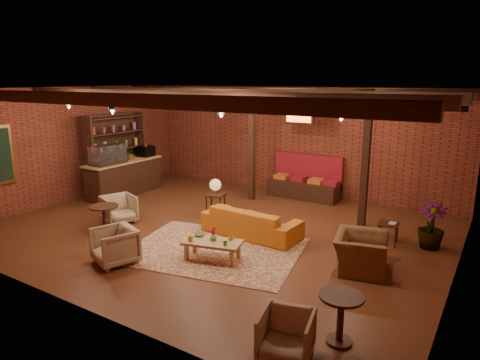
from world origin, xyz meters
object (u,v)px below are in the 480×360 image
Objects in this scene: side_table_book at (389,225)px; plant_tall at (436,181)px; round_table_left at (104,215)px; coffee_table at (212,243)px; armchair_a at (119,208)px; armchair_right at (361,247)px; armchair_far at (286,333)px; sofa at (251,222)px; round_table_right at (341,311)px; side_table_lamp at (215,188)px; armchair_b at (115,244)px.

side_table_book is 1.30m from plant_tall.
round_table_left is at bearing -153.09° from side_table_book.
round_table_left is at bearing -176.94° from coffee_table.
coffee_table is 2.53× the size of side_table_book.
round_table_left is at bearing -133.95° from armchair_a.
armchair_right reaches higher than armchair_far.
sofa is 4.64× the size of side_table_book.
armchair_a reaches higher than sofa.
side_table_book is at bearing 44.85° from coffee_table.
plant_tall is at bearing 39.61° from coffee_table.
sofa is 2.92m from side_table_book.
plant_tall is (0.46, 4.14, 0.98)m from round_table_right.
armchair_a is 5.79m from armchair_right.
round_table_right reaches higher than coffee_table.
side_table_lamp reaches higher than coffee_table.
round_table_left is at bearing -117.44° from side_table_lamp.
armchair_b reaches higher than armchair_far.
coffee_table is 1.76× the size of round_table_right.
sofa is 3.31m from armchair_a.
armchair_far is at bearing -100.95° from plant_tall.
armchair_far is (5.74, -2.51, -0.04)m from armchair_a.
side_table_lamp reaches higher than armchair_right.
armchair_far is (5.40, -1.78, -0.12)m from round_table_left.
side_table_lamp is at bearing 112.26° from armchair_b.
sofa is 1.84× the size of coffee_table.
side_table_lamp is at bearing 121.68° from armchair_far.
side_table_book is at bearing -154.74° from sofa.
armchair_a reaches higher than armchair_far.
round_table_right reaches higher than sofa.
coffee_table is at bearing 156.98° from round_table_right.
armchair_b is (0.12, -3.44, -0.34)m from side_table_lamp.
side_table_book is (2.67, 2.65, 0.08)m from coffee_table.
armchair_b reaches higher than round_table_right.
round_table_right is at bearing -10.84° from round_table_left.
round_table_left is 5.56m from armchair_right.
round_table_right is (0.33, -3.93, 0.03)m from side_table_book.
armchair_right reaches higher than armchair_a.
sofa is at bearing 91.15° from coffee_table.
armchair_a is at bearing 82.57° from armchair_right.
coffee_table is at bearing 3.06° from round_table_left.
plant_tall is at bearing 59.28° from armchair_b.
armchair_b is at bearing -113.22° from armchair_a.
side_table_book is at bearing 76.01° from armchair_far.
sofa is at bearing 30.70° from round_table_left.
armchair_far reaches higher than coffee_table.
side_table_lamp is 2.80m from round_table_left.
armchair_far is (-0.03, -3.00, -0.12)m from armchair_right.
coffee_table is at bearing -79.33° from armchair_a.
armchair_right reaches higher than side_table_book.
sofa is 3.24× the size of round_table_right.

